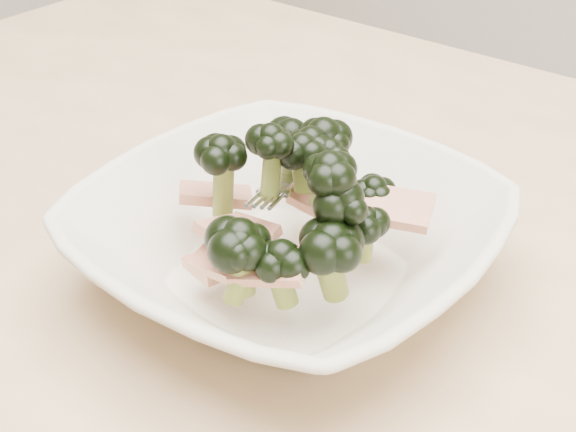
{
  "coord_description": "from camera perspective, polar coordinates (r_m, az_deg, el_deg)",
  "views": [
    {
      "loc": [
        0.24,
        -0.36,
        1.07
      ],
      "look_at": [
        -0.02,
        -0.04,
        0.8
      ],
      "focal_mm": 50.0,
      "sensor_mm": 36.0,
      "label": 1
    }
  ],
  "objects": [
    {
      "name": "dining_table",
      "position": [
        0.6,
        3.82,
        -11.22
      ],
      "size": [
        1.2,
        0.8,
        0.75
      ],
      "color": "tan",
      "rests_on": "ground"
    },
    {
      "name": "broccoli_dish",
      "position": [
        0.5,
        0.11,
        -1.31
      ],
      "size": [
        0.26,
        0.26,
        0.12
      ],
      "color": "beige",
      "rests_on": "dining_table"
    }
  ]
}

